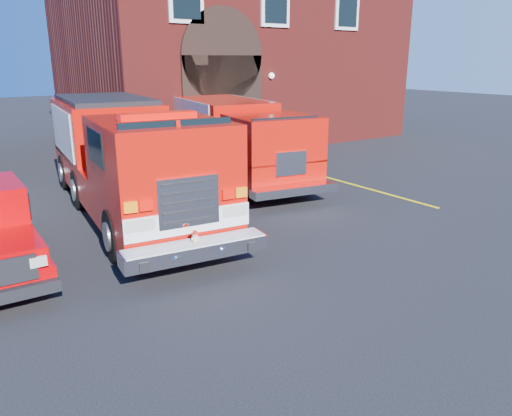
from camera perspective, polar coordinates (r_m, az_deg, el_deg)
ground at (r=10.37m, az=-3.80°, el=-5.32°), size 100.00×100.00×0.00m
parking_stripe_near at (r=15.20m, az=15.59°, el=1.31°), size 0.12×3.00×0.01m
parking_stripe_mid at (r=17.20m, az=7.95°, el=3.52°), size 0.12×3.00×0.01m
parking_stripe_far at (r=19.45m, az=1.96°, el=5.21°), size 0.12×3.00×0.01m
fire_station at (r=26.24m, az=-2.92°, el=17.52°), size 15.20×10.20×8.45m
fire_engine at (r=13.16m, az=-14.53°, el=5.66°), size 3.62×9.51×2.86m
secondary_truck at (r=16.71m, az=-2.26°, el=8.08°), size 3.67×8.08×2.53m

